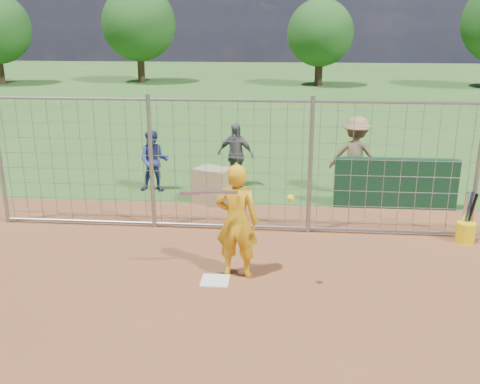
# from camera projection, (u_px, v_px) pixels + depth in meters

# --- Properties ---
(ground) EXTENTS (100.00, 100.00, 0.00)m
(ground) POSITION_uv_depth(u_px,v_px,m) (217.00, 275.00, 8.49)
(ground) COLOR #2D591E
(ground) RESTS_ON ground
(home_plate) EXTENTS (0.43, 0.43, 0.02)m
(home_plate) POSITION_uv_depth(u_px,v_px,m) (215.00, 281.00, 8.30)
(home_plate) COLOR silver
(home_plate) RESTS_ON ground
(dugout_wall) EXTENTS (2.60, 0.20, 1.10)m
(dugout_wall) POSITION_uv_depth(u_px,v_px,m) (395.00, 184.00, 11.46)
(dugout_wall) COLOR #11381E
(dugout_wall) RESTS_ON ground
(batter) EXTENTS (0.72, 0.52, 1.83)m
(batter) POSITION_uv_depth(u_px,v_px,m) (237.00, 221.00, 8.24)
(batter) COLOR gold
(batter) RESTS_ON ground
(bystander_a) EXTENTS (0.77, 0.62, 1.47)m
(bystander_a) POSITION_uv_depth(u_px,v_px,m) (154.00, 161.00, 12.60)
(bystander_a) COLOR navy
(bystander_a) RESTS_ON ground
(bystander_b) EXTENTS (0.98, 0.61, 1.57)m
(bystander_b) POSITION_uv_depth(u_px,v_px,m) (235.00, 155.00, 12.99)
(bystander_b) COLOR #535458
(bystander_b) RESTS_ON ground
(bystander_c) EXTENTS (1.32, 0.95, 1.84)m
(bystander_c) POSITION_uv_depth(u_px,v_px,m) (355.00, 156.00, 12.26)
(bystander_c) COLOR #90734F
(bystander_c) RESTS_ON ground
(equipment_bin) EXTENTS (0.96, 0.83, 0.80)m
(equipment_bin) POSITION_uv_depth(u_px,v_px,m) (214.00, 186.00, 11.80)
(equipment_bin) COLOR tan
(equipment_bin) RESTS_ON ground
(equipment_in_play) EXTENTS (1.68, 0.36, 0.11)m
(equipment_in_play) POSITION_uv_depth(u_px,v_px,m) (228.00, 194.00, 7.79)
(equipment_in_play) COLOR silver
(equipment_in_play) RESTS_ON ground
(bucket_with_bats) EXTENTS (0.34, 0.38, 0.97)m
(bucket_with_bats) POSITION_uv_depth(u_px,v_px,m) (466.00, 230.00, 9.72)
(bucket_with_bats) COLOR yellow
(bucket_with_bats) RESTS_ON ground
(backstop_fence) EXTENTS (9.08, 0.08, 2.60)m
(backstop_fence) POSITION_uv_depth(u_px,v_px,m) (230.00, 167.00, 10.02)
(backstop_fence) COLOR gray
(backstop_fence) RESTS_ON ground
(tree_line) EXTENTS (44.66, 6.72, 6.48)m
(tree_line) POSITION_uv_depth(u_px,v_px,m) (323.00, 26.00, 33.84)
(tree_line) COLOR #3F2B19
(tree_line) RESTS_ON ground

